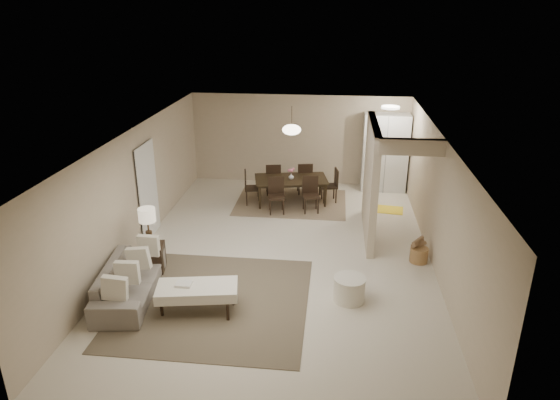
# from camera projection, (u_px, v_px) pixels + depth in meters

# --- Properties ---
(floor) EXTENTS (9.00, 9.00, 0.00)m
(floor) POSITION_uv_depth(u_px,v_px,m) (281.00, 254.00, 10.23)
(floor) COLOR beige
(floor) RESTS_ON ground
(ceiling) EXTENTS (9.00, 9.00, 0.00)m
(ceiling) POSITION_uv_depth(u_px,v_px,m) (281.00, 135.00, 9.31)
(ceiling) COLOR white
(ceiling) RESTS_ON back_wall
(back_wall) EXTENTS (6.00, 0.00, 6.00)m
(back_wall) POSITION_uv_depth(u_px,v_px,m) (299.00, 140.00, 13.93)
(back_wall) COLOR #BDAC8F
(back_wall) RESTS_ON floor
(left_wall) EXTENTS (0.00, 9.00, 9.00)m
(left_wall) POSITION_uv_depth(u_px,v_px,m) (134.00, 192.00, 10.09)
(left_wall) COLOR #BDAC8F
(left_wall) RESTS_ON floor
(right_wall) EXTENTS (0.00, 9.00, 9.00)m
(right_wall) POSITION_uv_depth(u_px,v_px,m) (438.00, 204.00, 9.46)
(right_wall) COLOR #BDAC8F
(right_wall) RESTS_ON floor
(partition) EXTENTS (0.15, 2.50, 2.50)m
(partition) POSITION_uv_depth(u_px,v_px,m) (371.00, 180.00, 10.74)
(partition) COLOR #BDAC8F
(partition) RESTS_ON floor
(doorway) EXTENTS (0.04, 0.90, 2.04)m
(doorway) POSITION_uv_depth(u_px,v_px,m) (147.00, 192.00, 10.72)
(doorway) COLOR black
(doorway) RESTS_ON floor
(pantry_cabinet) EXTENTS (1.20, 0.55, 2.10)m
(pantry_cabinet) POSITION_uv_depth(u_px,v_px,m) (385.00, 153.00, 13.43)
(pantry_cabinet) COLOR silver
(pantry_cabinet) RESTS_ON floor
(flush_light) EXTENTS (0.44, 0.44, 0.05)m
(flush_light) POSITION_uv_depth(u_px,v_px,m) (391.00, 107.00, 12.04)
(flush_light) COLOR white
(flush_light) RESTS_ON ceiling
(living_rug) EXTENTS (3.20, 3.20, 0.01)m
(living_rug) POSITION_uv_depth(u_px,v_px,m) (214.00, 301.00, 8.61)
(living_rug) COLOR brown
(living_rug) RESTS_ON floor
(sofa) EXTENTS (2.18, 1.08, 0.61)m
(sofa) POSITION_uv_depth(u_px,v_px,m) (129.00, 281.00, 8.66)
(sofa) COLOR slate
(sofa) RESTS_ON floor
(ottoman_bench) EXTENTS (1.41, 0.83, 0.47)m
(ottoman_bench) POSITION_uv_depth(u_px,v_px,m) (197.00, 291.00, 8.22)
(ottoman_bench) COLOR beige
(ottoman_bench) RESTS_ON living_rug
(side_table) EXTENTS (0.55, 0.55, 0.53)m
(side_table) POSITION_uv_depth(u_px,v_px,m) (151.00, 258.00, 9.53)
(side_table) COLOR black
(side_table) RESTS_ON floor
(table_lamp) EXTENTS (0.32, 0.32, 0.76)m
(table_lamp) POSITION_uv_depth(u_px,v_px,m) (147.00, 218.00, 9.23)
(table_lamp) COLOR #45311D
(table_lamp) RESTS_ON side_table
(round_pouf) EXTENTS (0.56, 0.56, 0.43)m
(round_pouf) POSITION_uv_depth(u_px,v_px,m) (349.00, 289.00, 8.57)
(round_pouf) COLOR beige
(round_pouf) RESTS_ON floor
(wicker_basket) EXTENTS (0.37, 0.37, 0.30)m
(wicker_basket) POSITION_uv_depth(u_px,v_px,m) (419.00, 255.00, 9.88)
(wicker_basket) COLOR brown
(wicker_basket) RESTS_ON floor
(dining_rug) EXTENTS (2.80, 2.10, 0.01)m
(dining_rug) POSITION_uv_depth(u_px,v_px,m) (291.00, 202.00, 12.90)
(dining_rug) COLOR #79674B
(dining_rug) RESTS_ON floor
(dining_table) EXTENTS (1.98, 1.35, 0.64)m
(dining_table) POSITION_uv_depth(u_px,v_px,m) (291.00, 191.00, 12.78)
(dining_table) COLOR black
(dining_table) RESTS_ON dining_rug
(dining_chairs) EXTENTS (2.39, 1.91, 0.88)m
(dining_chairs) POSITION_uv_depth(u_px,v_px,m) (291.00, 186.00, 12.74)
(dining_chairs) COLOR black
(dining_chairs) RESTS_ON dining_rug
(vase) EXTENTS (0.17, 0.17, 0.14)m
(vase) POSITION_uv_depth(u_px,v_px,m) (291.00, 176.00, 12.64)
(vase) COLOR white
(vase) RESTS_ON dining_table
(yellow_mat) EXTENTS (0.95, 0.65, 0.01)m
(yellow_mat) POSITION_uv_depth(u_px,v_px,m) (385.00, 209.00, 12.45)
(yellow_mat) COLOR yellow
(yellow_mat) RESTS_ON floor
(pendant_light) EXTENTS (0.46, 0.46, 0.71)m
(pendant_light) POSITION_uv_depth(u_px,v_px,m) (292.00, 130.00, 12.19)
(pendant_light) COLOR #45311D
(pendant_light) RESTS_ON ceiling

